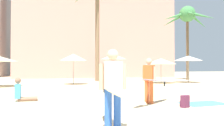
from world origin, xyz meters
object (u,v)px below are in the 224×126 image
Objects in this scene: beach_towel at (203,103)px; person_far_right at (114,88)px; cafe_umbrella_0 at (161,61)px; backpack at (185,102)px; person_far_left at (22,93)px; person_mid_center at (150,79)px; palm_tree_left at (187,18)px; cafe_umbrella_5 at (114,57)px; cafe_umbrella_3 at (188,58)px; cafe_umbrella_1 at (73,57)px.

beach_towel is 5.29m from person_far_right.
person_far_right is (-8.07, -13.67, -0.96)m from cafe_umbrella_0.
backpack is 6.37m from person_far_left.
person_mid_center is (2.35, 3.38, -0.01)m from person_far_right.
palm_tree_left is 8.61× the size of person_far_left.
cafe_umbrella_5 is 0.79× the size of person_far_right.
palm_tree_left is at bearing -58.34° from backpack.
cafe_umbrella_3 is 0.80× the size of person_far_right.
palm_tree_left reaches higher than beach_towel.
palm_tree_left is 3.09× the size of cafe_umbrella_0.
cafe_umbrella_1 is at bearing 176.00° from cafe_umbrella_5.
person_far_right reaches higher than backpack.
person_far_right is 3.27× the size of person_far_left.
cafe_umbrella_3 reaches higher than cafe_umbrella_0.
cafe_umbrella_5 is 14.40m from person_far_right.
cafe_umbrella_0 is 7.50m from cafe_umbrella_1.
cafe_umbrella_3 reaches higher than backpack.
beach_towel is (0.48, -10.92, -2.24)m from cafe_umbrella_5.
cafe_umbrella_5 is (-6.90, 0.14, 0.07)m from cafe_umbrella_3.
cafe_umbrella_3 is at bearing -162.78° from person_mid_center.
cafe_umbrella_0 is 1.53× the size of beach_towel.
cafe_umbrella_1 is at bearing 68.87° from person_far_left.
cafe_umbrella_3 is 1.44× the size of beach_towel.
cafe_umbrella_0 is 11.56m from beach_towel.
cafe_umbrella_1 is 14.11m from person_far_right.
cafe_umbrella_5 is 5.87× the size of backpack.
palm_tree_left is at bearing 17.28° from cafe_umbrella_1.
cafe_umbrella_3 reaches higher than person_far_left.
cafe_umbrella_3 is at bearing -122.78° from palm_tree_left.
cafe_umbrella_5 is at bearing -156.32° from palm_tree_left.
palm_tree_left reaches higher than person_far_left.
backpack is (-4.90, -11.33, -1.69)m from cafe_umbrella_0.
cafe_umbrella_1 is 10.17m from cafe_umbrella_3.
cafe_umbrella_0 reaches higher than backpack.
person_far_right is at bearing -68.36° from person_far_left.
cafe_umbrella_3 reaches higher than beach_towel.
person_far_right is at bearing -146.13° from beach_towel.
palm_tree_left is at bearing -160.97° from person_mid_center.
cafe_umbrella_3 is (-2.84, -4.41, -4.72)m from palm_tree_left.
cafe_umbrella_3 is at bearing -2.07° from cafe_umbrella_1.
person_far_right is (-4.32, -2.90, 0.93)m from beach_towel.
palm_tree_left is 3.28× the size of cafe_umbrella_3.
cafe_umbrella_5 reaches higher than cafe_umbrella_1.
cafe_umbrella_1 is 5.80× the size of backpack.
beach_towel is at bearing -87.46° from cafe_umbrella_5.
cafe_umbrella_1 is 0.99× the size of cafe_umbrella_5.
cafe_umbrella_3 is 5.95× the size of backpack.
person_far_left is (-6.71, 2.54, 0.33)m from beach_towel.
backpack is 0.44× the size of person_far_left.
person_mid_center is at bearing -25.56° from person_far_left.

